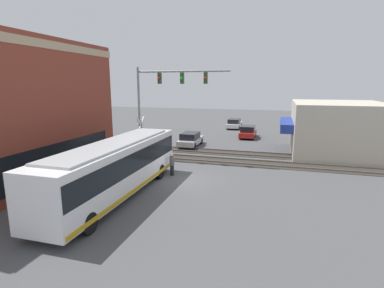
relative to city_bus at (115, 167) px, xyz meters
name	(u,v)px	position (x,y,z in m)	size (l,w,h in m)	color
ground_plane	(183,180)	(3.99, -2.80, -1.81)	(120.00, 120.00, 0.00)	#4C4C4F
shop_building	(336,128)	(15.97, -14.24, 0.63)	(9.88, 9.18, 4.86)	beige
city_bus	(115,167)	(0.00, 0.00, 0.00)	(12.32, 2.59, 3.27)	white
traffic_signal_gantry	(164,92)	(8.89, 0.44, 4.08)	(0.42, 8.00, 7.95)	gray
crossing_signal	(141,135)	(8.07, 2.21, 0.49)	(1.41, 1.18, 3.81)	gray
rail_track_near	(204,159)	(9.99, -2.80, -1.78)	(2.60, 60.00, 0.15)	#332D28
rail_track_far	(212,152)	(13.19, -2.80, -1.78)	(2.60, 60.00, 0.15)	#332D28
parked_car_silver	(191,140)	(15.37, 0.00, -1.13)	(4.50, 1.82, 1.47)	#B7B7BC
parked_car_red	(248,132)	(22.16, -5.40, -1.11)	(4.30, 1.82, 1.50)	#B21E19
parked_car_white	(234,124)	(29.82, -2.60, -1.13)	(4.74, 1.82, 1.45)	silver
pedestrian_near_bus	(172,164)	(4.84, -1.71, -0.98)	(0.34, 0.34, 1.63)	black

